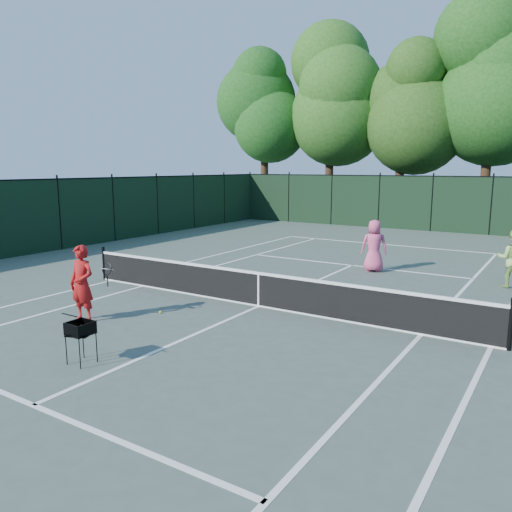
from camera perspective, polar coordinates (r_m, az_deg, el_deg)
The scene contains 20 objects.
ground at distance 12.91m, azimuth 0.30°, elevation -5.78°, with size 90.00×90.00×0.00m, color #435148.
sideline_doubles_left at distance 16.40m, azimuth -16.17°, elevation -2.71°, with size 0.10×23.77×0.01m, color white.
sideline_doubles_right at distance 11.15m, azimuth 25.28°, elevation -9.39°, with size 0.10×23.77×0.01m, color white.
sideline_singles_left at distance 15.42m, azimuth -12.78°, elevation -3.37°, with size 0.10×23.77×0.01m, color white.
sideline_singles_right at distance 11.37m, azimuth 18.35°, elevation -8.54°, with size 0.10×23.77×0.01m, color white.
baseline_far at distance 23.61m, azimuth 15.84°, elevation 1.17°, with size 10.97×0.10×0.01m, color white.
service_line_near at distance 8.55m, azimuth -24.10°, elevation -15.30°, with size 8.23×0.10×0.01m, color white.
service_line_far at distance 18.49m, azimuth 10.91°, elevation -1.05°, with size 8.23×0.10×0.01m, color white.
center_service_line at distance 12.91m, azimuth 0.30°, elevation -5.77°, with size 0.10×12.80×0.01m, color white.
tennis_net at distance 12.78m, azimuth 0.30°, elevation -3.73°, with size 11.69×0.09×1.06m.
fence_far at distance 29.33m, azimuth 19.46°, elevation 5.61°, with size 24.00×0.05×3.00m, color black.
tree_0 at distance 37.81m, azimuth 1.00°, elevation 17.20°, with size 6.40×6.40×13.14m.
tree_1 at distance 36.00m, azimuth 8.61°, elevation 18.30°, with size 6.80×6.80×13.98m.
tree_2 at distance 33.96m, azimuth 16.50°, elevation 16.86°, with size 6.00×6.00×12.40m.
tree_3 at distance 33.57m, azimuth 25.54°, elevation 18.60°, with size 7.00×7.00×14.45m.
coach at distance 12.16m, azimuth -19.26°, elevation -3.00°, with size 0.91×0.69×1.79m.
player_pink at distance 17.45m, azimuth 13.35°, elevation 1.15°, with size 1.02×0.85×1.78m.
player_green at distance 16.55m, azimuth 27.24°, elevation -0.30°, with size 0.86×0.68×1.73m.
ball_hopper at distance 9.66m, azimuth -19.45°, elevation -7.83°, with size 0.53×0.53×0.79m.
loose_ball_midcourt at distance 12.52m, azimuth -10.87°, elevation -6.32°, with size 0.07×0.07×0.07m, color #CED82C.
Camera 1 is at (6.60, -10.51, 3.56)m, focal length 35.00 mm.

